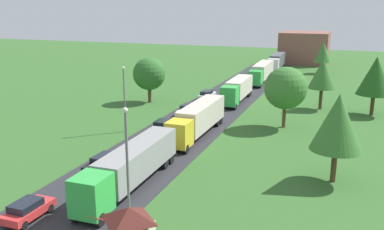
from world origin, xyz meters
name	(u,v)px	position (x,y,z in m)	size (l,w,h in m)	color
road	(167,142)	(0.00, 24.50, 0.03)	(10.00, 140.00, 0.06)	#2B2B30
lane_marking_centre	(157,149)	(0.00, 21.64, 0.07)	(0.16, 124.53, 0.01)	white
truck_lead	(131,165)	(2.23, 11.68, 2.08)	(2.65, 14.89, 3.44)	green
truck_second	(198,118)	(2.58, 27.99, 2.19)	(2.55, 14.16, 3.72)	yellow
truck_third	(237,89)	(2.34, 47.82, 2.13)	(2.70, 12.53, 3.58)	green
truck_fourth	(262,72)	(2.38, 67.61, 2.17)	(2.72, 15.03, 3.70)	green
truck_fifth	(277,61)	(2.46, 85.59, 2.20)	(2.78, 12.85, 3.76)	white
car_lead	(28,209)	(-2.23, 3.93, 0.82)	(1.89, 4.11, 1.45)	red
car_second	(103,162)	(-2.25, 14.31, 0.81)	(1.99, 4.39, 1.42)	black
car_third	(162,126)	(-2.22, 27.91, 0.81)	(1.94, 4.09, 1.42)	#19472D
car_fourth	(187,110)	(-2.19, 36.68, 0.86)	(1.85, 3.92, 1.55)	white
car_fifth	(207,95)	(-2.75, 47.47, 0.87)	(1.82, 4.58, 1.56)	white
barrier_gate	(113,226)	(4.80, 4.24, 0.69)	(4.64, 0.28, 1.05)	orange
lamppost_lead	(127,167)	(5.96, 4.56, 5.05)	(0.36, 0.36, 9.13)	slate
lamppost_second	(124,96)	(-6.54, 26.50, 4.61)	(0.36, 0.36, 8.25)	slate
tree_oak	(375,76)	(22.75, 46.26, 5.72)	(4.96, 4.96, 8.48)	#513823
tree_birch	(323,74)	(15.50, 47.47, 5.44)	(4.09, 4.09, 7.73)	#513823
tree_maple	(149,74)	(-11.01, 42.64, 4.66)	(5.24, 5.24, 7.30)	#513823
tree_elm	(338,122)	(18.64, 19.23, 5.53)	(4.60, 4.60, 8.09)	#513823
tree_ash	(323,53)	(13.26, 83.59, 4.86)	(4.03, 4.03, 7.10)	#513823
tree_lime	(286,88)	(11.79, 35.45, 5.18)	(5.46, 5.46, 7.92)	#513823
distant_building	(305,48)	(7.28, 101.31, 4.17)	(12.56, 12.87, 8.34)	brown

